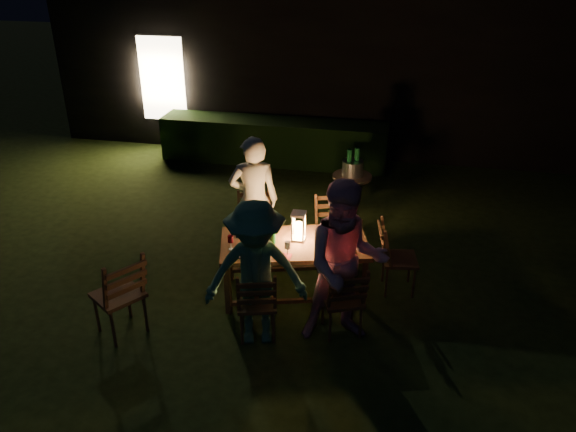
% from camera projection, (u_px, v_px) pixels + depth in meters
% --- Properties ---
extents(garden_envelope, '(40.00, 40.00, 3.20)m').
position_uv_depth(garden_envelope, '(321.00, 54.00, 11.95)').
color(garden_envelope, black).
rests_on(garden_envelope, ground).
extents(dining_table, '(1.84, 1.25, 0.70)m').
position_uv_depth(dining_table, '(294.00, 247.00, 6.45)').
color(dining_table, '#442816').
rests_on(dining_table, ground).
extents(chair_near_left, '(0.50, 0.53, 0.90)m').
position_uv_depth(chair_near_left, '(257.00, 314.00, 5.90)').
color(chair_near_left, '#442816').
rests_on(chair_near_left, ground).
extents(chair_near_right, '(0.54, 0.56, 0.91)m').
position_uv_depth(chair_near_right, '(342.00, 311.00, 5.95)').
color(chair_near_right, '#442816').
rests_on(chair_near_right, ground).
extents(chair_far_left, '(0.54, 0.56, 0.96)m').
position_uv_depth(chair_far_left, '(255.00, 242.00, 7.26)').
color(chair_far_left, '#442816').
rests_on(chair_far_left, ground).
extents(chair_far_right, '(0.53, 0.54, 0.89)m').
position_uv_depth(chair_far_right, '(332.00, 241.00, 7.33)').
color(chair_far_right, '#442816').
rests_on(chair_far_right, ground).
extents(chair_end, '(0.50, 0.48, 0.92)m').
position_uv_depth(chair_end, '(397.00, 269.00, 6.68)').
color(chair_end, '#442816').
rests_on(chair_end, ground).
extents(chair_spare, '(0.67, 0.66, 1.04)m').
position_uv_depth(chair_spare, '(121.00, 308.00, 5.93)').
color(chair_spare, '#442816').
rests_on(chair_spare, ground).
extents(person_house_side, '(0.71, 0.56, 1.70)m').
position_uv_depth(person_house_side, '(254.00, 201.00, 7.05)').
color(person_house_side, beige).
rests_on(person_house_side, ground).
extents(person_opp_right, '(1.02, 0.88, 1.79)m').
position_uv_depth(person_opp_right, '(345.00, 264.00, 5.63)').
color(person_opp_right, pink).
rests_on(person_opp_right, ground).
extents(person_opp_left, '(1.16, 0.85, 1.61)m').
position_uv_depth(person_opp_left, '(256.00, 274.00, 5.61)').
color(person_opp_left, '#366C53').
rests_on(person_opp_left, ground).
extents(lantern, '(0.16, 0.16, 0.35)m').
position_uv_depth(lantern, '(299.00, 228.00, 6.39)').
color(lantern, white).
rests_on(lantern, dining_table).
extents(plate_far_left, '(0.25, 0.25, 0.01)m').
position_uv_depth(plate_far_left, '(246.00, 234.00, 6.58)').
color(plate_far_left, white).
rests_on(plate_far_left, dining_table).
extents(plate_near_left, '(0.25, 0.25, 0.01)m').
position_uv_depth(plate_near_left, '(246.00, 253.00, 6.19)').
color(plate_near_left, white).
rests_on(plate_near_left, dining_table).
extents(plate_far_right, '(0.25, 0.25, 0.01)m').
position_uv_depth(plate_far_right, '(331.00, 231.00, 6.64)').
color(plate_far_right, white).
rests_on(plate_far_right, dining_table).
extents(plate_near_right, '(0.25, 0.25, 0.01)m').
position_uv_depth(plate_near_right, '(336.00, 250.00, 6.25)').
color(plate_near_right, white).
rests_on(plate_near_right, dining_table).
extents(wineglass_a, '(0.06, 0.06, 0.18)m').
position_uv_depth(wineglass_a, '(267.00, 225.00, 6.61)').
color(wineglass_a, '#59070F').
rests_on(wineglass_a, dining_table).
extents(wineglass_b, '(0.06, 0.06, 0.18)m').
position_uv_depth(wineglass_b, '(231.00, 243.00, 6.23)').
color(wineglass_b, '#59070F').
rests_on(wineglass_b, dining_table).
extents(wineglass_c, '(0.06, 0.06, 0.18)m').
position_uv_depth(wineglass_c, '(324.00, 247.00, 6.15)').
color(wineglass_c, '#59070F').
rests_on(wineglass_c, dining_table).
extents(wineglass_d, '(0.06, 0.06, 0.18)m').
position_uv_depth(wineglass_d, '(346.00, 226.00, 6.58)').
color(wineglass_d, '#59070F').
rests_on(wineglass_d, dining_table).
extents(wineglass_e, '(0.06, 0.06, 0.18)m').
position_uv_depth(wineglass_e, '(287.00, 249.00, 6.11)').
color(wineglass_e, silver).
rests_on(wineglass_e, dining_table).
extents(bottle_table, '(0.07, 0.07, 0.28)m').
position_uv_depth(bottle_table, '(272.00, 232.00, 6.34)').
color(bottle_table, '#0F471E').
rests_on(bottle_table, dining_table).
extents(napkin_left, '(0.18, 0.14, 0.01)m').
position_uv_depth(napkin_left, '(283.00, 256.00, 6.12)').
color(napkin_left, red).
rests_on(napkin_left, dining_table).
extents(napkin_right, '(0.18, 0.14, 0.01)m').
position_uv_depth(napkin_right, '(346.00, 253.00, 6.18)').
color(napkin_right, red).
rests_on(napkin_right, dining_table).
extents(phone, '(0.14, 0.07, 0.01)m').
position_uv_depth(phone, '(240.00, 257.00, 6.11)').
color(phone, black).
rests_on(phone, dining_table).
extents(side_table, '(0.57, 0.57, 0.76)m').
position_uv_depth(side_table, '(352.00, 181.00, 8.08)').
color(side_table, brown).
rests_on(side_table, ground).
extents(ice_bucket, '(0.30, 0.30, 0.22)m').
position_uv_depth(ice_bucket, '(353.00, 168.00, 7.99)').
color(ice_bucket, '#A5A8AD').
rests_on(ice_bucket, side_table).
extents(bottle_bucket_a, '(0.07, 0.07, 0.32)m').
position_uv_depth(bottle_bucket_a, '(349.00, 166.00, 7.94)').
color(bottle_bucket_a, '#0F471E').
rests_on(bottle_bucket_a, side_table).
extents(bottle_bucket_b, '(0.07, 0.07, 0.32)m').
position_uv_depth(bottle_bucket_b, '(357.00, 164.00, 7.99)').
color(bottle_bucket_b, '#0F471E').
rests_on(bottle_bucket_b, side_table).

